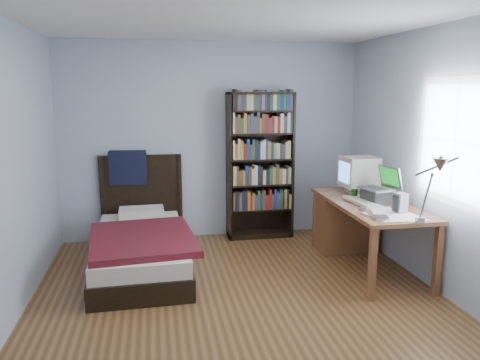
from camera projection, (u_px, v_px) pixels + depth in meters
The scene contains 14 objects.
room at pixel (245, 168), 3.97m from camera, with size 4.20×4.24×2.50m.
desk at pixel (351, 219), 5.44m from camera, with size 0.75×1.63×0.73m.
crt_monitor at pixel (359, 172), 5.34m from camera, with size 0.39×0.36×0.43m.
laptop at pixel (377, 193), 4.89m from camera, with size 0.37×0.36×0.39m.
desk_lamp at pixel (437, 172), 3.71m from camera, with size 0.25×0.56×0.66m.
keyboard at pixel (362, 202), 4.88m from camera, with size 0.19×0.49×0.03m, color beige.
speaker at pixel (401, 203), 4.50m from camera, with size 0.10×0.10×0.20m, color #99999C.
soda_can at pixel (354, 194), 5.09m from camera, with size 0.06×0.06×0.12m, color #083C0A.
mouse at pixel (361, 196), 5.17m from camera, with size 0.06×0.10×0.03m, color silver.
phone_silver at pixel (364, 209), 4.61m from camera, with size 0.06×0.11×0.02m, color #B2B2B6.
phone_grey at pixel (365, 214), 4.44m from camera, with size 0.04×0.09×0.02m, color #99999C.
external_drive at pixel (381, 218), 4.30m from camera, with size 0.12×0.12×0.03m, color #99999C.
bookshelf at pixel (260, 166), 6.00m from camera, with size 0.84×0.30×1.87m.
bed at pixel (141, 243), 5.09m from camera, with size 1.14×2.06×1.16m.
Camera 1 is at (-0.72, -3.84, 1.91)m, focal length 35.00 mm.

